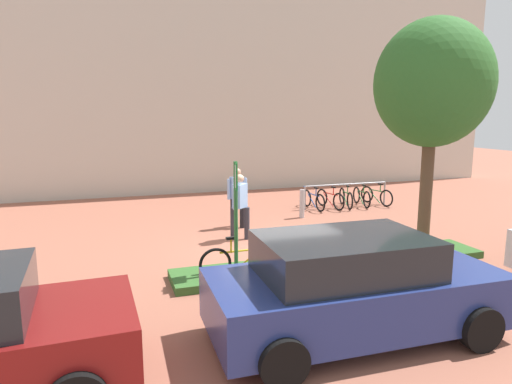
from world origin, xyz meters
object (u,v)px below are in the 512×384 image
(bike_rack_cluster, at_px, (346,197))
(car_navy_sedan, at_px, (352,287))
(parking_sign_post, at_px, (236,203))
(bike_at_sign, at_px, (240,261))
(tree_sidewalk, at_px, (433,85))
(person_shirt_white, at_px, (240,202))
(person_shirt_blue, at_px, (237,194))
(bollard_steel, at_px, (302,204))

(bike_rack_cluster, height_order, car_navy_sedan, car_navy_sedan)
(parking_sign_post, distance_m, car_navy_sedan, 3.07)
(bike_at_sign, xyz_separation_m, car_navy_sedan, (0.87, -2.86, 0.41))
(tree_sidewalk, xyz_separation_m, car_navy_sedan, (-3.53, -2.87, -3.12))
(person_shirt_white, bearing_deg, person_shirt_blue, 76.85)
(parking_sign_post, relative_size, bollard_steel, 2.62)
(person_shirt_white, bearing_deg, bike_rack_cluster, 30.90)
(parking_sign_post, xyz_separation_m, bollard_steel, (3.44, 4.50, -1.09))
(parking_sign_post, height_order, bollard_steel, parking_sign_post)
(bollard_steel, height_order, person_shirt_blue, person_shirt_blue)
(bike_rack_cluster, bearing_deg, tree_sidewalk, -101.42)
(parking_sign_post, relative_size, bike_rack_cluster, 0.73)
(bike_at_sign, bearing_deg, bollard_steel, 53.01)
(bike_rack_cluster, relative_size, person_shirt_white, 1.87)
(parking_sign_post, relative_size, person_shirt_blue, 1.37)
(person_shirt_blue, relative_size, car_navy_sedan, 0.40)
(tree_sidewalk, height_order, bike_at_sign, tree_sidewalk)
(bike_at_sign, bearing_deg, person_shirt_blue, 74.64)
(tree_sidewalk, relative_size, bollard_steel, 5.89)
(person_shirt_white, distance_m, person_shirt_blue, 1.29)
(bollard_steel, distance_m, person_shirt_blue, 2.38)
(bollard_steel, bearing_deg, bike_at_sign, -126.99)
(bike_at_sign, xyz_separation_m, bollard_steel, (3.35, 4.44, 0.10))
(tree_sidewalk, bearing_deg, bike_rack_cluster, 78.58)
(bike_rack_cluster, xyz_separation_m, car_navy_sedan, (-4.64, -8.37, 0.41))
(bike_at_sign, height_order, bike_rack_cluster, bike_at_sign)
(tree_sidewalk, distance_m, car_navy_sedan, 5.52)
(parking_sign_post, xyz_separation_m, bike_at_sign, (0.10, 0.06, -1.20))
(bollard_steel, bearing_deg, person_shirt_blue, -167.51)
(tree_sidewalk, relative_size, parking_sign_post, 2.25)
(person_shirt_white, distance_m, car_navy_sedan, 5.55)
(bike_at_sign, relative_size, bike_rack_cluster, 0.52)
(bollard_steel, xyz_separation_m, person_shirt_white, (-2.56, -1.76, 0.53))
(parking_sign_post, height_order, bike_rack_cluster, parking_sign_post)
(bike_at_sign, relative_size, bollard_steel, 1.87)
(bollard_steel, relative_size, person_shirt_blue, 0.52)
(bollard_steel, xyz_separation_m, car_navy_sedan, (-2.48, -7.30, 0.31))
(person_shirt_white, relative_size, person_shirt_blue, 1.00)
(tree_sidewalk, xyz_separation_m, parking_sign_post, (-4.50, -0.06, -2.33))
(bike_at_sign, bearing_deg, car_navy_sedan, -73.12)
(car_navy_sedan, bearing_deg, bike_at_sign, 106.88)
(bike_at_sign, height_order, bollard_steel, bollard_steel)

